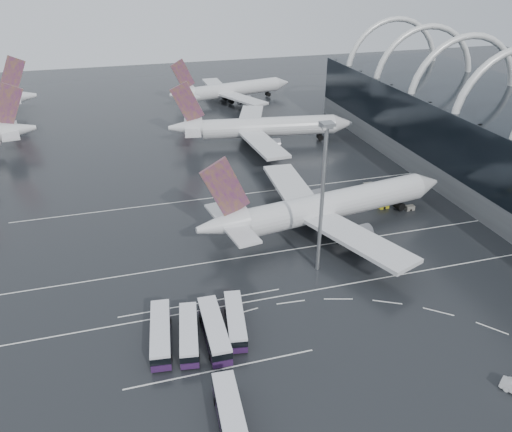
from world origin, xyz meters
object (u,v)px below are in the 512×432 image
object	(u,v)px
airliner_main	(325,207)
bus_row_near_a	(161,334)
gse_cart_belly_b	(368,186)
gse_cart_belly_d	(410,208)
floodlight_mast	(323,182)
bus_row_near_c	(214,330)
gse_cart_belly_e	(334,193)
gse_cart_belly_a	(383,205)
airliner_gate_b	(259,128)
bus_row_far_b	(231,419)
airliner_gate_c	(230,90)
bus_row_near_b	(189,334)
bus_row_near_d	(235,320)

from	to	relation	value
airliner_main	bus_row_near_a	distance (m)	46.55
gse_cart_belly_b	gse_cart_belly_d	bearing A→B (deg)	-75.14
floodlight_mast	gse_cart_belly_b	distance (m)	43.80
floodlight_mast	gse_cart_belly_d	size ratio (longest dim) A/B	14.28
bus_row_near_a	gse_cart_belly_d	distance (m)	67.33
bus_row_near_c	gse_cart_belly_e	xyz separation A→B (m)	(39.05, 42.42, -1.26)
gse_cart_belly_a	gse_cart_belly_d	xyz separation A→B (m)	(5.40, -2.66, -0.08)
airliner_gate_b	bus_row_near_a	bearing A→B (deg)	-108.07
gse_cart_belly_d	floodlight_mast	bearing A→B (deg)	-150.87
airliner_main	bus_row_far_b	size ratio (longest dim) A/B	4.46
bus_row_near_a	gse_cart_belly_e	bearing A→B (deg)	-42.56
gse_cart_belly_b	bus_row_far_b	bearing A→B (deg)	-129.71
airliner_gate_c	gse_cart_belly_b	bearing A→B (deg)	-93.37
airliner_main	bus_row_far_b	distance (m)	54.83
bus_row_near_b	bus_row_near_d	distance (m)	7.67
airliner_gate_b	bus_row_far_b	world-z (taller)	airliner_gate_b
bus_row_near_c	bus_row_far_b	distance (m)	16.89
bus_row_near_b	gse_cart_belly_b	distance (m)	68.70
bus_row_near_c	airliner_gate_b	bearing A→B (deg)	-19.69
bus_row_near_d	gse_cart_belly_a	size ratio (longest dim) A/B	5.36
gse_cart_belly_a	gse_cart_belly_b	distance (m)	11.12
bus_row_near_b	gse_cart_belly_a	size ratio (longest dim) A/B	5.37
airliner_main	airliner_gate_b	xyz separation A→B (m)	(1.88, 55.97, -0.06)
airliner_gate_b	airliner_gate_c	world-z (taller)	airliner_gate_b
bus_row_far_b	gse_cart_belly_e	bearing A→B (deg)	-30.76
gse_cart_belly_b	gse_cart_belly_a	bearing A→B (deg)	-99.23
gse_cart_belly_b	airliner_gate_c	bearing A→B (deg)	99.23
bus_row_near_c	bus_row_far_b	bearing A→B (deg)	176.51
airliner_gate_b	bus_row_near_d	world-z (taller)	airliner_gate_b
gse_cart_belly_e	gse_cart_belly_d	bearing A→B (deg)	-41.32
bus_row_near_c	bus_row_near_d	distance (m)	3.97
airliner_gate_c	gse_cart_belly_d	size ratio (longest dim) A/B	25.82
bus_row_near_c	floodlight_mast	world-z (taller)	floodlight_mast
bus_row_near_b	bus_row_near_c	size ratio (longest dim) A/B	0.92
bus_row_far_b	floodlight_mast	distance (m)	42.12
airliner_gate_b	bus_row_near_a	distance (m)	91.73
airliner_gate_c	bus_row_near_c	size ratio (longest dim) A/B	3.87
airliner_gate_b	airliner_gate_c	size ratio (longest dim) A/B	1.11
airliner_gate_c	floodlight_mast	xyz separation A→B (m)	(-11.76, -120.27, 13.38)
airliner_main	airliner_gate_c	world-z (taller)	airliner_main
bus_row_near_a	floodlight_mast	xyz separation A→B (m)	(30.79, 12.20, 16.25)
bus_row_near_d	airliner_gate_c	bearing A→B (deg)	-4.28
airliner_gate_c	bus_row_near_b	size ratio (longest dim) A/B	4.19
bus_row_near_c	gse_cart_belly_d	size ratio (longest dim) A/B	6.68
airliner_gate_c	airliner_gate_b	bearing A→B (deg)	-105.54
bus_row_near_c	gse_cart_belly_e	size ratio (longest dim) A/B	6.74
airliner_gate_c	gse_cart_belly_a	distance (m)	101.78
airliner_gate_b	bus_row_near_c	xyz separation A→B (m)	(-31.96, -83.93, -3.21)
bus_row_far_b	gse_cart_belly_a	bearing A→B (deg)	-40.81
bus_row_near_a	gse_cart_belly_e	xyz separation A→B (m)	(47.07, 40.98, -1.23)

